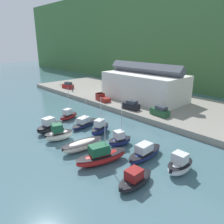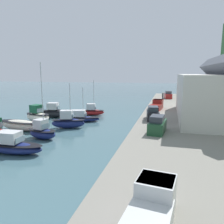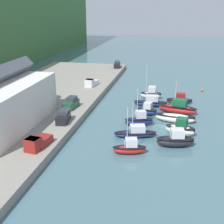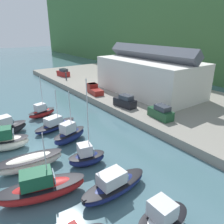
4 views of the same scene
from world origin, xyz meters
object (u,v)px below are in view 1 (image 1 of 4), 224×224
(moored_boat_4, at_px, (145,153))
(parked_car_1, at_px, (68,86))
(moored_boat_5, at_px, (180,165))
(dog_on_quay, at_px, (60,85))
(moored_boat_8, at_px, (82,145))
(moored_boat_7, at_px, (59,134))
(moored_boat_10, at_px, (135,180))
(moored_boat_3, at_px, (120,140))
(moored_boat_1, at_px, (84,123))
(moored_boat_2, at_px, (100,128))
(moored_boat_6, at_px, (50,126))
(moored_boat_9, at_px, (101,156))
(moored_boat_0, at_px, (68,115))
(pickup_truck_1, at_px, (102,98))
(person_on_quay, at_px, (72,88))
(parked_car_2, at_px, (160,111))
(parked_car_0, at_px, (131,105))

(moored_boat_4, height_order, parked_car_1, parked_car_1)
(moored_boat_5, xyz_separation_m, dog_on_quay, (-57.34, 15.66, 0.63))
(moored_boat_8, bearing_deg, moored_boat_7, -164.94)
(moored_boat_8, height_order, dog_on_quay, dog_on_quay)
(moored_boat_10, bearing_deg, moored_boat_7, 178.43)
(moored_boat_3, bearing_deg, dog_on_quay, 173.24)
(moored_boat_1, height_order, moored_boat_2, moored_boat_2)
(moored_boat_10, bearing_deg, moored_boat_6, 176.39)
(moored_boat_3, distance_m, moored_boat_4, 5.50)
(moored_boat_1, height_order, moored_boat_9, moored_boat_9)
(moored_boat_0, xyz_separation_m, moored_boat_10, (25.73, -6.96, -0.08))
(moored_boat_1, distance_m, dog_on_quay, 38.61)
(moored_boat_4, bearing_deg, moored_boat_8, -150.86)
(moored_boat_0, height_order, pickup_truck_1, moored_boat_0)
(moored_boat_0, distance_m, moored_boat_9, 20.28)
(moored_boat_3, relative_size, moored_boat_4, 1.37)
(moored_boat_3, height_order, pickup_truck_1, moored_boat_3)
(moored_boat_5, height_order, person_on_quay, person_on_quay)
(moored_boat_6, distance_m, parked_car_1, 34.69)
(moored_boat_2, xyz_separation_m, dog_on_quay, (-40.41, 15.08, 0.65))
(moored_boat_5, relative_size, moored_boat_8, 0.63)
(moored_boat_7, height_order, dog_on_quay, moored_boat_7)
(moored_boat_9, distance_m, parked_car_2, 21.02)
(person_on_quay, bearing_deg, moored_boat_6, -41.23)
(moored_boat_8, xyz_separation_m, pickup_truck_1, (-17.46, 19.00, 1.23))
(moored_boat_3, relative_size, parked_car_1, 2.22)
(moored_boat_0, distance_m, pickup_truck_1, 13.28)
(moored_boat_0, relative_size, parked_car_0, 1.61)
(parked_car_2, bearing_deg, parked_car_0, 104.03)
(moored_boat_2, height_order, pickup_truck_1, moored_boat_2)
(moored_boat_7, bearing_deg, moored_boat_6, -175.41)
(moored_boat_3, xyz_separation_m, moored_boat_4, (5.49, -0.24, -0.11))
(moored_boat_8, xyz_separation_m, parked_car_1, (-37.70, 21.03, 1.33))
(parked_car_1, distance_m, parked_car_2, 38.21)
(person_on_quay, bearing_deg, moored_boat_9, -27.83)
(moored_boat_1, relative_size, moored_boat_10, 1.30)
(person_on_quay, bearing_deg, moored_boat_7, -37.14)
(moored_boat_6, height_order, moored_boat_8, moored_boat_6)
(moored_boat_9, bearing_deg, moored_boat_6, -167.14)
(moored_boat_7, xyz_separation_m, moored_boat_9, (10.86, 0.50, -0.05))
(parked_car_1, xyz_separation_m, person_on_quay, (4.75, -1.36, 0.18))
(parked_car_0, bearing_deg, moored_boat_7, 176.17)
(moored_boat_0, bearing_deg, dog_on_quay, 139.77)
(moored_boat_7, relative_size, moored_boat_10, 0.95)
(moored_boat_3, height_order, parked_car_0, moored_boat_3)
(moored_boat_10, xyz_separation_m, parked_car_2, (-11.19, 20.78, 1.37))
(moored_boat_1, bearing_deg, moored_boat_6, -123.57)
(person_on_quay, bearing_deg, moored_boat_0, -35.40)
(moored_boat_6, bearing_deg, parked_car_2, 51.52)
(parked_car_1, relative_size, pickup_truck_1, 0.89)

